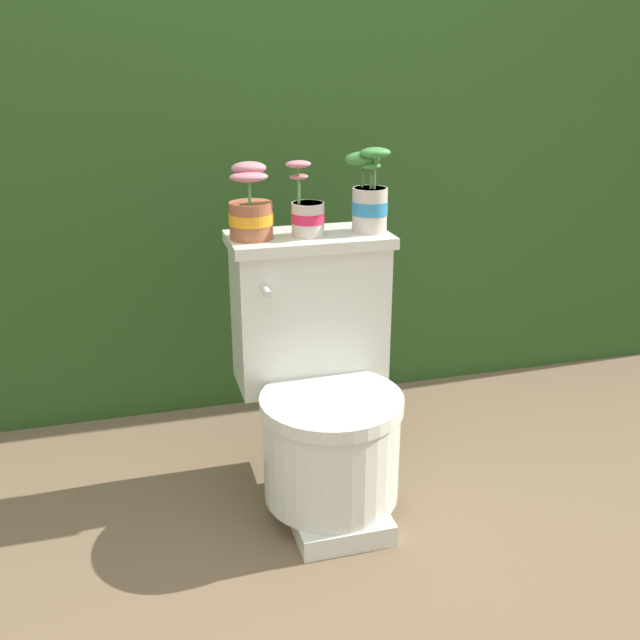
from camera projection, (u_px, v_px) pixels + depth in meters
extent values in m
plane|color=brown|center=(313.00, 511.00, 1.99)|extent=(12.00, 12.00, 0.00)
cube|color=#284C1E|center=(236.00, 165.00, 2.75)|extent=(3.91, 0.91, 1.58)
cube|color=silver|center=(331.00, 503.00, 1.97)|extent=(0.25, 0.38, 0.06)
cylinder|color=silver|center=(331.00, 452.00, 1.92)|extent=(0.36, 0.36, 0.26)
cylinder|color=silver|center=(332.00, 403.00, 1.86)|extent=(0.38, 0.38, 0.04)
cube|color=silver|center=(309.00, 315.00, 2.01)|extent=(0.42, 0.20, 0.41)
cube|color=silver|center=(309.00, 240.00, 1.94)|extent=(0.44, 0.23, 0.03)
cylinder|color=silver|center=(266.00, 292.00, 1.82)|extent=(0.02, 0.05, 0.02)
cylinder|color=#9E5638|center=(251.00, 221.00, 1.87)|extent=(0.11, 0.11, 0.10)
cylinder|color=orange|center=(251.00, 219.00, 1.87)|extent=(0.12, 0.12, 0.03)
cylinder|color=#332319|center=(251.00, 204.00, 1.85)|extent=(0.10, 0.10, 0.01)
cylinder|color=#4C753D|center=(249.00, 188.00, 1.83)|extent=(0.01, 0.01, 0.08)
ellipsoid|color=#B26B75|center=(249.00, 168.00, 1.81)|extent=(0.09, 0.06, 0.03)
cylinder|color=#4C753D|center=(249.00, 193.00, 1.80)|extent=(0.01, 0.01, 0.06)
ellipsoid|color=#B26B75|center=(249.00, 177.00, 1.79)|extent=(0.10, 0.07, 0.03)
cylinder|color=beige|center=(308.00, 219.00, 1.90)|extent=(0.09, 0.09, 0.09)
cylinder|color=#D1234C|center=(308.00, 218.00, 1.90)|extent=(0.09, 0.09, 0.03)
cylinder|color=#332319|center=(308.00, 205.00, 1.88)|extent=(0.08, 0.08, 0.01)
cylinder|color=#4C753D|center=(298.00, 185.00, 1.85)|extent=(0.01, 0.01, 0.10)
ellipsoid|color=#B26B75|center=(298.00, 164.00, 1.83)|extent=(0.07, 0.05, 0.02)
cylinder|color=#4C753D|center=(299.00, 191.00, 1.87)|extent=(0.01, 0.01, 0.06)
ellipsoid|color=#B26B75|center=(299.00, 177.00, 1.85)|extent=(0.05, 0.04, 0.02)
cylinder|color=beige|center=(370.00, 210.00, 1.94)|extent=(0.10, 0.10, 0.12)
cylinder|color=#2D84BC|center=(370.00, 208.00, 1.94)|extent=(0.10, 0.10, 0.04)
cylinder|color=#332319|center=(370.00, 190.00, 1.92)|extent=(0.09, 0.09, 0.01)
cylinder|color=#4C753D|center=(371.00, 179.00, 1.90)|extent=(0.01, 0.01, 0.05)
ellipsoid|color=#387F38|center=(371.00, 166.00, 1.89)|extent=(0.05, 0.04, 0.02)
cylinder|color=#4C753D|center=(375.00, 173.00, 1.89)|extent=(0.01, 0.01, 0.09)
ellipsoid|color=#387F38|center=(375.00, 153.00, 1.87)|extent=(0.08, 0.06, 0.03)
cylinder|color=#4C753D|center=(362.00, 175.00, 1.91)|extent=(0.01, 0.01, 0.06)
ellipsoid|color=#387F38|center=(363.00, 159.00, 1.90)|extent=(0.10, 0.07, 0.04)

